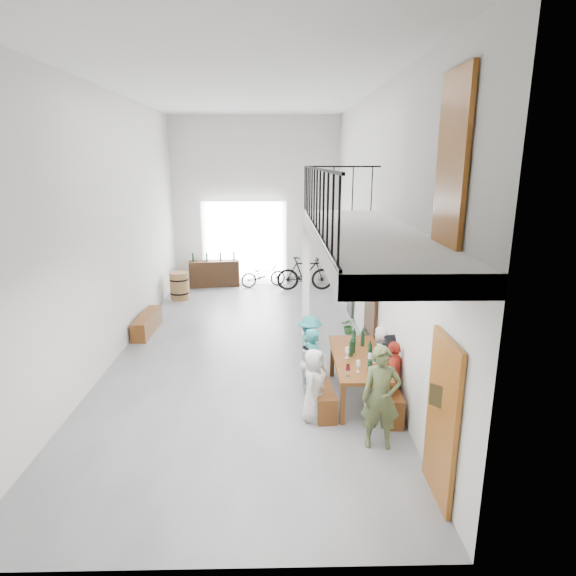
{
  "coord_description": "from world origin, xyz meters",
  "views": [
    {
      "loc": [
        0.72,
        -10.08,
        4.09
      ],
      "look_at": [
        0.93,
        -0.5,
        1.55
      ],
      "focal_mm": 30.0,
      "sensor_mm": 36.0,
      "label": 1
    }
  ],
  "objects_px": {
    "tasting_table": "(358,361)",
    "host_standing": "(381,398)",
    "serving_counter": "(214,274)",
    "oak_barrel": "(179,286)",
    "bicycle_near": "(263,275)",
    "side_bench": "(147,323)",
    "bench_inner": "(318,386)"
  },
  "relations": [
    {
      "from": "bench_inner",
      "to": "host_standing",
      "type": "relative_size",
      "value": 1.24
    },
    {
      "from": "bicycle_near",
      "to": "bench_inner",
      "type": "bearing_deg",
      "value": 170.15
    },
    {
      "from": "bicycle_near",
      "to": "oak_barrel",
      "type": "bearing_deg",
      "value": 101.92
    },
    {
      "from": "side_bench",
      "to": "oak_barrel",
      "type": "height_order",
      "value": "oak_barrel"
    },
    {
      "from": "serving_counter",
      "to": "host_standing",
      "type": "xyz_separation_m",
      "value": [
        3.61,
        -9.46,
        0.35
      ]
    },
    {
      "from": "bench_inner",
      "to": "host_standing",
      "type": "height_order",
      "value": "host_standing"
    },
    {
      "from": "bench_inner",
      "to": "side_bench",
      "type": "distance_m",
      "value": 5.25
    },
    {
      "from": "oak_barrel",
      "to": "host_standing",
      "type": "xyz_separation_m",
      "value": [
        4.47,
        -7.89,
        0.36
      ]
    },
    {
      "from": "oak_barrel",
      "to": "bicycle_near",
      "type": "height_order",
      "value": "oak_barrel"
    },
    {
      "from": "side_bench",
      "to": "tasting_table",
      "type": "bearing_deg",
      "value": -37.19
    },
    {
      "from": "tasting_table",
      "to": "side_bench",
      "type": "relative_size",
      "value": 1.31
    },
    {
      "from": "host_standing",
      "to": "bicycle_near",
      "type": "relative_size",
      "value": 1.02
    },
    {
      "from": "side_bench",
      "to": "bicycle_near",
      "type": "distance_m",
      "value": 5.15
    },
    {
      "from": "tasting_table",
      "to": "bicycle_near",
      "type": "relative_size",
      "value": 1.37
    },
    {
      "from": "serving_counter",
      "to": "bicycle_near",
      "type": "height_order",
      "value": "serving_counter"
    },
    {
      "from": "side_bench",
      "to": "serving_counter",
      "type": "bearing_deg",
      "value": 76.3
    },
    {
      "from": "serving_counter",
      "to": "host_standing",
      "type": "distance_m",
      "value": 10.13
    },
    {
      "from": "host_standing",
      "to": "bicycle_near",
      "type": "distance_m",
      "value": 9.57
    },
    {
      "from": "tasting_table",
      "to": "serving_counter",
      "type": "distance_m",
      "value": 8.71
    },
    {
      "from": "tasting_table",
      "to": "host_standing",
      "type": "bearing_deg",
      "value": -85.58
    },
    {
      "from": "bench_inner",
      "to": "serving_counter",
      "type": "bearing_deg",
      "value": 104.98
    },
    {
      "from": "bench_inner",
      "to": "serving_counter",
      "type": "height_order",
      "value": "serving_counter"
    },
    {
      "from": "tasting_table",
      "to": "host_standing",
      "type": "height_order",
      "value": "host_standing"
    },
    {
      "from": "serving_counter",
      "to": "host_standing",
      "type": "relative_size",
      "value": 1.05
    },
    {
      "from": "bench_inner",
      "to": "oak_barrel",
      "type": "bearing_deg",
      "value": 115.4
    },
    {
      "from": "tasting_table",
      "to": "host_standing",
      "type": "distance_m",
      "value": 1.5
    },
    {
      "from": "oak_barrel",
      "to": "host_standing",
      "type": "height_order",
      "value": "host_standing"
    },
    {
      "from": "side_bench",
      "to": "host_standing",
      "type": "distance_m",
      "value": 6.88
    },
    {
      "from": "serving_counter",
      "to": "bicycle_near",
      "type": "relative_size",
      "value": 1.08
    },
    {
      "from": "serving_counter",
      "to": "bicycle_near",
      "type": "bearing_deg",
      "value": -12.44
    },
    {
      "from": "bench_inner",
      "to": "bicycle_near",
      "type": "distance_m",
      "value": 7.95
    },
    {
      "from": "serving_counter",
      "to": "bicycle_near",
      "type": "distance_m",
      "value": 1.65
    }
  ]
}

